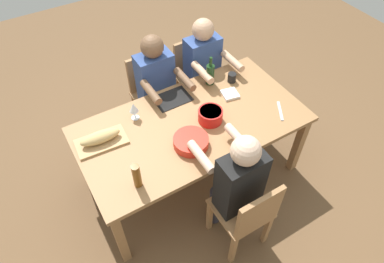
% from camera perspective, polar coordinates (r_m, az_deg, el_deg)
% --- Properties ---
extents(ground_plane, '(8.00, 8.00, 0.00)m').
position_cam_1_polar(ground_plane, '(3.46, 0.00, -6.96)').
color(ground_plane, brown).
extents(dining_table, '(1.92, 1.01, 0.74)m').
position_cam_1_polar(dining_table, '(2.94, 0.00, 0.46)').
color(dining_table, '#9E7044').
rests_on(dining_table, ground_plane).
extents(chair_near_center, '(0.40, 0.40, 0.85)m').
position_cam_1_polar(chair_near_center, '(2.71, 9.23, -13.31)').
color(chair_near_center, '#9E7044').
rests_on(chair_near_center, ground_plane).
extents(diner_near_center, '(0.41, 0.53, 1.20)m').
position_cam_1_polar(diner_near_center, '(2.60, 7.35, -8.05)').
color(diner_near_center, '#2D2D38').
rests_on(diner_near_center, ground_plane).
extents(chair_far_center, '(0.40, 0.40, 0.85)m').
position_cam_1_polar(chair_far_center, '(3.60, -6.80, 6.84)').
color(chair_far_center, '#9E7044').
rests_on(chair_far_center, ground_plane).
extents(diner_far_center, '(0.41, 0.53, 1.20)m').
position_cam_1_polar(diner_far_center, '(3.33, -5.72, 7.85)').
color(diner_far_center, '#2D2D38').
rests_on(diner_far_center, ground_plane).
extents(chair_far_right, '(0.40, 0.40, 0.85)m').
position_cam_1_polar(chair_far_right, '(3.79, 0.47, 9.60)').
color(chair_far_right, '#9E7044').
rests_on(chair_far_right, ground_plane).
extents(diner_far_right, '(0.41, 0.53, 1.20)m').
position_cam_1_polar(diner_far_right, '(3.53, 2.06, 10.73)').
color(diner_far_right, '#2D2D38').
rests_on(diner_far_right, ground_plane).
extents(serving_bowl_pasta, '(0.21, 0.21, 0.11)m').
position_cam_1_polar(serving_bowl_pasta, '(2.87, 3.08, 2.77)').
color(serving_bowl_pasta, red).
rests_on(serving_bowl_pasta, dining_table).
extents(serving_bowl_salad, '(0.28, 0.28, 0.07)m').
position_cam_1_polar(serving_bowl_salad, '(2.70, -0.18, -1.62)').
color(serving_bowl_salad, red).
rests_on(serving_bowl_salad, dining_table).
extents(cutting_board, '(0.41, 0.25, 0.02)m').
position_cam_1_polar(cutting_board, '(2.83, -14.78, -1.64)').
color(cutting_board, tan).
rests_on(cutting_board, dining_table).
extents(bread_loaf, '(0.33, 0.13, 0.09)m').
position_cam_1_polar(bread_loaf, '(2.79, -14.99, -0.91)').
color(bread_loaf, tan).
rests_on(bread_loaf, cutting_board).
extents(wine_bottle, '(0.08, 0.08, 0.29)m').
position_cam_1_polar(wine_bottle, '(3.20, 3.04, 9.52)').
color(wine_bottle, '#193819').
rests_on(wine_bottle, dining_table).
extents(beer_bottle, '(0.06, 0.06, 0.22)m').
position_cam_1_polar(beer_bottle, '(2.45, -9.15, -7.27)').
color(beer_bottle, brown).
rests_on(beer_bottle, dining_table).
extents(wine_glass, '(0.08, 0.08, 0.17)m').
position_cam_1_polar(wine_glass, '(2.89, -9.65, 3.84)').
color(wine_glass, silver).
rests_on(wine_glass, dining_table).
extents(placemat_far_center, '(0.32, 0.23, 0.01)m').
position_cam_1_polar(placemat_far_center, '(3.10, -3.27, 5.47)').
color(placemat_far_center, black).
rests_on(placemat_far_center, dining_table).
extents(cup_far_right, '(0.08, 0.08, 0.09)m').
position_cam_1_polar(cup_far_right, '(3.28, 6.63, 8.89)').
color(cup_far_right, black).
rests_on(cup_far_right, dining_table).
extents(carving_knife, '(0.14, 0.21, 0.01)m').
position_cam_1_polar(carving_knife, '(3.08, 14.41, 3.33)').
color(carving_knife, silver).
rests_on(carving_knife, dining_table).
extents(napkin_stack, '(0.16, 0.16, 0.02)m').
position_cam_1_polar(napkin_stack, '(3.15, 6.33, 6.19)').
color(napkin_stack, white).
rests_on(napkin_stack, dining_table).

